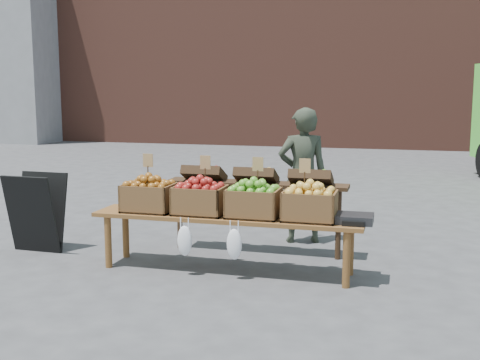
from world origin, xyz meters
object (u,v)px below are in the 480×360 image
(back_table, at_px, (256,207))
(crate_red_apples, at_px, (254,203))
(display_bench, at_px, (227,243))
(weighing_scale, at_px, (355,219))
(chalkboard_sign, at_px, (36,212))
(crate_golden_apples, at_px, (149,197))
(vendor, at_px, (303,176))
(crate_green_apples, at_px, (310,206))
(crate_russet_pears, at_px, (200,200))

(back_table, bearing_deg, crate_red_apples, -78.27)
(display_bench, bearing_deg, weighing_scale, 0.00)
(chalkboard_sign, bearing_deg, crate_golden_apples, -4.64)
(back_table, relative_size, crate_red_apples, 4.20)
(display_bench, bearing_deg, crate_golden_apples, 180.00)
(crate_red_apples, xyz_separation_m, weighing_scale, (0.97, 0.00, -0.10))
(vendor, xyz_separation_m, crate_golden_apples, (-1.35, -1.35, -0.09))
(chalkboard_sign, relative_size, display_bench, 0.33)
(display_bench, distance_m, crate_golden_apples, 0.93)
(vendor, relative_size, crate_golden_apples, 3.19)
(back_table, height_order, crate_green_apples, back_table)
(vendor, bearing_deg, crate_red_apples, 60.09)
(vendor, height_order, crate_golden_apples, vendor)
(crate_green_apples, bearing_deg, chalkboard_sign, 177.13)
(weighing_scale, bearing_deg, display_bench, 180.00)
(display_bench, distance_m, crate_red_apples, 0.51)
(crate_golden_apples, height_order, crate_russet_pears, same)
(crate_red_apples, relative_size, crate_green_apples, 1.00)
(display_bench, bearing_deg, vendor, 68.60)
(crate_golden_apples, xyz_separation_m, crate_russet_pears, (0.55, 0.00, 0.00))
(chalkboard_sign, xyz_separation_m, display_bench, (2.26, -0.15, -0.16))
(display_bench, distance_m, weighing_scale, 1.29)
(weighing_scale, bearing_deg, crate_golden_apples, 180.00)
(crate_russet_pears, height_order, crate_green_apples, same)
(display_bench, height_order, crate_red_apples, crate_red_apples)
(crate_golden_apples, relative_size, weighing_scale, 1.47)
(crate_russet_pears, relative_size, crate_red_apples, 1.00)
(crate_golden_apples, height_order, crate_green_apples, same)
(display_bench, relative_size, weighing_scale, 7.94)
(vendor, xyz_separation_m, back_table, (-0.40, -0.63, -0.28))
(crate_russet_pears, distance_m, crate_red_apples, 0.55)
(crate_golden_apples, bearing_deg, chalkboard_sign, 173.86)
(back_table, xyz_separation_m, display_bench, (-0.13, -0.72, -0.24))
(back_table, distance_m, crate_golden_apples, 1.21)
(display_bench, height_order, crate_golden_apples, crate_golden_apples)
(chalkboard_sign, height_order, crate_red_apples, chalkboard_sign)
(crate_red_apples, bearing_deg, back_table, 101.73)
(chalkboard_sign, relative_size, crate_golden_apples, 1.78)
(display_bench, bearing_deg, chalkboard_sign, 176.09)
(crate_green_apples, bearing_deg, crate_russet_pears, 180.00)
(back_table, relative_size, crate_russet_pears, 4.20)
(crate_red_apples, height_order, weighing_scale, crate_red_apples)
(back_table, xyz_separation_m, crate_russet_pears, (-0.40, -0.72, 0.19))
(crate_red_apples, bearing_deg, weighing_scale, 0.00)
(crate_red_apples, bearing_deg, crate_russet_pears, 180.00)
(vendor, height_order, crate_red_apples, vendor)
(crate_russet_pears, xyz_separation_m, weighing_scale, (1.52, 0.00, -0.10))
(back_table, distance_m, crate_green_apples, 1.02)
(display_bench, xyz_separation_m, crate_red_apples, (0.28, 0.00, 0.42))
(vendor, distance_m, crate_golden_apples, 1.92)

